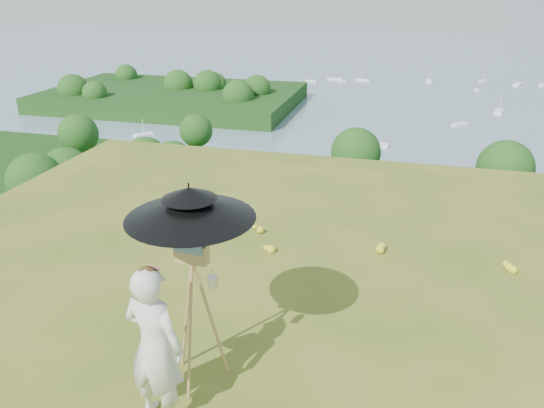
# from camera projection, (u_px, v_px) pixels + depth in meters

# --- Properties ---
(ground) EXTENTS (14.00, 14.00, 0.00)m
(ground) POSITION_uv_depth(u_px,v_px,m) (326.00, 338.00, 6.29)
(ground) COLOR #4D631C
(ground) RESTS_ON ground
(forest_slope) EXTENTS (140.00, 56.00, 22.00)m
(forest_slope) POSITION_uv_depth(u_px,v_px,m) (375.00, 368.00, 48.77)
(forest_slope) COLOR #0F360E
(forest_slope) RESTS_ON bay_water
(shoreline_tier) EXTENTS (170.00, 28.00, 8.00)m
(shoreline_tier) POSITION_uv_depth(u_px,v_px,m) (391.00, 244.00, 87.13)
(shoreline_tier) COLOR #716A5A
(shoreline_tier) RESTS_ON bay_water
(bay_water) EXTENTS (700.00, 700.00, 0.00)m
(bay_water) POSITION_uv_depth(u_px,v_px,m) (411.00, 74.00, 233.38)
(bay_water) COLOR #7088A1
(bay_water) RESTS_ON ground
(peninsula) EXTENTS (90.00, 60.00, 12.00)m
(peninsula) POSITION_uv_depth(u_px,v_px,m) (172.00, 90.00, 173.22)
(peninsula) COLOR #0F360E
(peninsula) RESTS_ON bay_water
(slope_trees) EXTENTS (110.00, 50.00, 6.00)m
(slope_trees) POSITION_uv_depth(u_px,v_px,m) (388.00, 231.00, 43.32)
(slope_trees) COLOR #264F17
(slope_trees) RESTS_ON forest_slope
(harbor_town) EXTENTS (110.00, 22.00, 5.00)m
(harbor_town) POSITION_uv_depth(u_px,v_px,m) (395.00, 207.00, 84.60)
(harbor_town) COLOR silver
(harbor_town) RESTS_ON shoreline_tier
(moored_boats) EXTENTS (140.00, 140.00, 0.70)m
(moored_boats) POSITION_uv_depth(u_px,v_px,m) (366.00, 111.00, 165.77)
(moored_boats) COLOR white
(moored_boats) RESTS_ON bay_water
(wildflowers) EXTENTS (10.00, 10.50, 0.12)m
(wildflowers) POSITION_uv_depth(u_px,v_px,m) (329.00, 321.00, 6.49)
(wildflowers) COLOR yellow
(wildflowers) RESTS_ON ground
(painter) EXTENTS (0.66, 0.50, 1.65)m
(painter) POSITION_uv_depth(u_px,v_px,m) (155.00, 346.00, 4.85)
(painter) COLOR white
(painter) RESTS_ON ground
(field_easel) EXTENTS (0.72, 0.72, 1.75)m
(field_easel) POSITION_uv_depth(u_px,v_px,m) (195.00, 308.00, 5.32)
(field_easel) COLOR #A87446
(field_easel) RESTS_ON ground
(sun_umbrella) EXTENTS (1.30, 1.30, 0.77)m
(sun_umbrella) POSITION_uv_depth(u_px,v_px,m) (191.00, 221.00, 4.98)
(sun_umbrella) COLOR black
(sun_umbrella) RESTS_ON field_easel
(painter_cap) EXTENTS (0.21, 0.25, 0.10)m
(painter_cap) POSITION_uv_depth(u_px,v_px,m) (147.00, 272.00, 4.55)
(painter_cap) COLOR #D57587
(painter_cap) RESTS_ON painter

